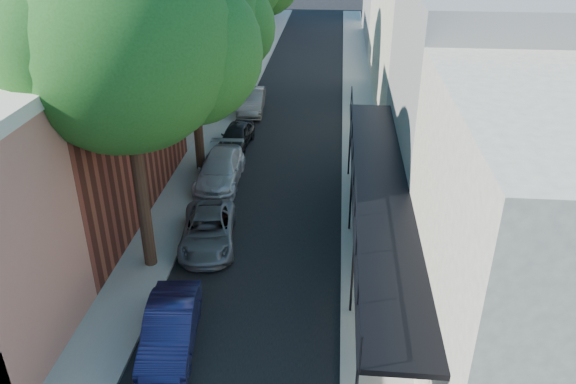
% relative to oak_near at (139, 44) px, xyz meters
% --- Properties ---
extents(road_surface, '(6.00, 64.00, 0.01)m').
position_rel_oak_near_xyz_m(road_surface, '(3.37, 19.74, -7.87)').
color(road_surface, black).
rests_on(road_surface, ground).
extents(sidewalk_left, '(2.00, 64.00, 0.12)m').
position_rel_oak_near_xyz_m(sidewalk_left, '(-0.63, 19.74, -7.82)').
color(sidewalk_left, gray).
rests_on(sidewalk_left, ground).
extents(sidewalk_right, '(2.00, 64.00, 0.12)m').
position_rel_oak_near_xyz_m(sidewalk_right, '(7.37, 19.74, -7.82)').
color(sidewalk_right, gray).
rests_on(sidewalk_right, ground).
extents(buildings_left, '(10.10, 59.10, 12.00)m').
position_rel_oak_near_xyz_m(buildings_left, '(-5.93, 18.50, -2.94)').
color(buildings_left, tan).
rests_on(buildings_left, ground).
extents(buildings_right, '(9.80, 55.00, 10.00)m').
position_rel_oak_near_xyz_m(buildings_right, '(12.36, 19.23, -3.45)').
color(buildings_right, beige).
rests_on(buildings_right, ground).
extents(oak_near, '(7.48, 6.80, 11.42)m').
position_rel_oak_near_xyz_m(oak_near, '(0.00, 0.00, 0.00)').
color(oak_near, '#342114').
rests_on(oak_near, ground).
extents(oak_mid, '(6.60, 6.00, 10.20)m').
position_rel_oak_near_xyz_m(oak_mid, '(-0.05, 7.97, -0.82)').
color(oak_mid, '#342114').
rests_on(oak_mid, ground).
extents(parked_car_b, '(1.84, 4.11, 1.31)m').
position_rel_oak_near_xyz_m(parked_car_b, '(1.43, -4.19, -7.22)').
color(parked_car_b, '#151843').
rests_on(parked_car_b, ground).
extents(parked_car_c, '(2.55, 4.51, 1.19)m').
position_rel_oak_near_xyz_m(parked_car_c, '(1.33, 1.33, -7.28)').
color(parked_car_c, slate).
rests_on(parked_car_c, ground).
extents(parked_car_d, '(1.99, 4.69, 1.35)m').
position_rel_oak_near_xyz_m(parked_car_d, '(0.77, 6.52, -7.20)').
color(parked_car_d, silver).
rests_on(parked_car_d, ground).
extents(parked_car_e, '(1.71, 3.65, 1.21)m').
position_rel_oak_near_xyz_m(parked_car_e, '(0.77, 10.92, -7.27)').
color(parked_car_e, black).
rests_on(parked_car_e, ground).
extents(parked_car_f, '(1.73, 4.32, 1.39)m').
position_rel_oak_near_xyz_m(parked_car_f, '(0.77, 16.36, -7.18)').
color(parked_car_f, slate).
rests_on(parked_car_f, ground).
extents(pedestrian, '(0.55, 0.75, 1.90)m').
position_rel_oak_near_xyz_m(pedestrian, '(7.09, -4.39, -6.81)').
color(pedestrian, slate).
rests_on(pedestrian, sidewalk_right).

